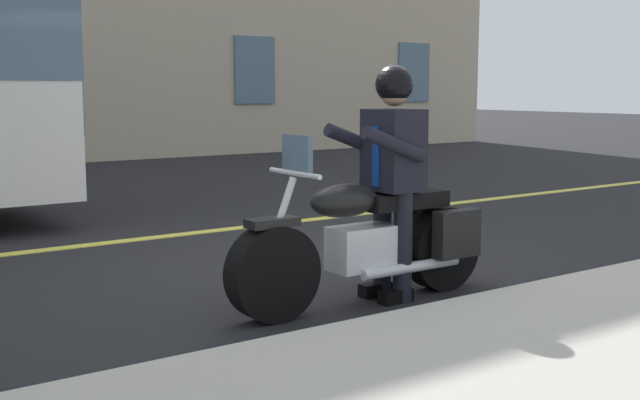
# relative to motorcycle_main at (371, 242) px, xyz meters

# --- Properties ---
(ground_plane) EXTENTS (80.00, 80.00, 0.00)m
(ground_plane) POSITION_rel_motorcycle_main_xyz_m (-0.44, -1.33, -0.45)
(ground_plane) COLOR black
(lane_center_stripe) EXTENTS (60.00, 0.16, 0.01)m
(lane_center_stripe) POSITION_rel_motorcycle_main_xyz_m (-0.44, -3.33, -0.45)
(lane_center_stripe) COLOR #E5DB4C
(lane_center_stripe) RESTS_ON ground_plane
(motorcycle_main) EXTENTS (2.21, 0.60, 1.26)m
(motorcycle_main) POSITION_rel_motorcycle_main_xyz_m (0.00, 0.00, 0.00)
(motorcycle_main) COLOR black
(motorcycle_main) RESTS_ON ground_plane
(rider_main) EXTENTS (0.62, 0.54, 1.74)m
(rider_main) POSITION_rel_motorcycle_main_xyz_m (-0.19, -0.00, 0.58)
(rider_main) COLOR black
(rider_main) RESTS_ON ground_plane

